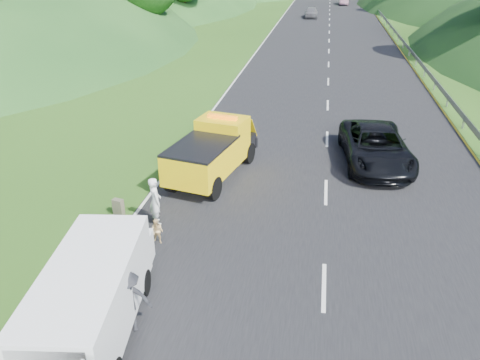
% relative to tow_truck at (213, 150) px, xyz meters
% --- Properties ---
extents(ground, '(320.00, 320.00, 0.00)m').
position_rel_tow_truck_xyz_m(ground, '(1.80, -4.79, -1.17)').
color(ground, '#38661E').
rests_on(ground, ground).
extents(road_surface, '(14.00, 200.00, 0.02)m').
position_rel_tow_truck_xyz_m(road_surface, '(4.80, 35.21, -1.16)').
color(road_surface, black).
rests_on(road_surface, ground).
extents(guardrail, '(0.06, 140.00, 1.52)m').
position_rel_tow_truck_xyz_m(guardrail, '(12.10, 47.71, -1.17)').
color(guardrail, gray).
rests_on(guardrail, ground).
extents(tree_line_left, '(14.00, 140.00, 14.00)m').
position_rel_tow_truck_xyz_m(tree_line_left, '(-17.20, 55.21, -1.17)').
color(tree_line_left, '#255318').
rests_on(tree_line_left, ground).
extents(tree_line_right, '(14.00, 140.00, 14.00)m').
position_rel_tow_truck_xyz_m(tree_line_right, '(24.80, 55.21, -1.17)').
color(tree_line_right, '#255318').
rests_on(tree_line_right, ground).
extents(tow_truck, '(3.13, 5.86, 2.39)m').
position_rel_tow_truck_xyz_m(tow_truck, '(0.00, 0.00, 0.00)').
color(tow_truck, black).
rests_on(tow_truck, ground).
extents(white_van, '(3.37, 6.25, 2.12)m').
position_rel_tow_truck_xyz_m(white_van, '(-0.83, -9.54, 0.03)').
color(white_van, black).
rests_on(white_van, ground).
extents(woman, '(0.75, 0.79, 1.76)m').
position_rel_tow_truck_xyz_m(woman, '(-1.11, -4.20, -1.17)').
color(woman, silver).
rests_on(woman, ground).
extents(child, '(0.47, 0.38, 0.89)m').
position_rel_tow_truck_xyz_m(child, '(-0.65, -5.43, -1.17)').
color(child, tan).
rests_on(child, ground).
extents(worker, '(1.34, 1.19, 1.80)m').
position_rel_tow_truck_xyz_m(worker, '(-0.02, -9.36, -1.17)').
color(worker, black).
rests_on(worker, ground).
extents(suitcase, '(0.43, 0.29, 0.63)m').
position_rel_tow_truck_xyz_m(suitcase, '(-2.68, -3.88, -0.86)').
color(suitcase, brown).
rests_on(suitcase, ground).
extents(passing_suv, '(3.29, 6.19, 1.66)m').
position_rel_tow_truck_xyz_m(passing_suv, '(6.92, 2.48, -1.17)').
color(passing_suv, black).
rests_on(passing_suv, ground).
extents(dist_car_a, '(1.78, 4.42, 1.51)m').
position_rel_tow_truck_xyz_m(dist_car_a, '(2.14, 54.49, -1.17)').
color(dist_car_a, '#525257').
rests_on(dist_car_a, ground).
extents(dist_car_b, '(1.55, 4.46, 1.47)m').
position_rel_tow_truck_xyz_m(dist_car_b, '(7.26, 74.20, -1.17)').
color(dist_car_b, '#754E61').
rests_on(dist_car_b, ground).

